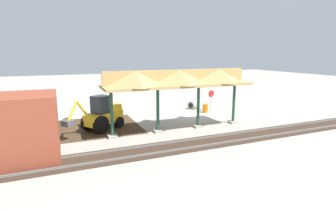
# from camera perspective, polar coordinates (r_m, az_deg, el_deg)

# --- Properties ---
(ground_plane) EXTENTS (120.00, 120.00, 0.00)m
(ground_plane) POSITION_cam_1_polar(r_m,az_deg,el_deg) (26.58, 4.67, -2.24)
(ground_plane) COLOR #9E998E
(dirt_work_zone) EXTENTS (8.82, 7.00, 0.01)m
(dirt_work_zone) POSITION_cam_1_polar(r_m,az_deg,el_deg) (23.08, -17.53, -4.79)
(dirt_work_zone) COLOR #42301E
(dirt_work_zone) RESTS_ON ground
(platform_canopy) EXTENTS (11.98, 3.20, 4.90)m
(platform_canopy) POSITION_cam_1_polar(r_m,az_deg,el_deg) (20.79, 2.39, 5.69)
(platform_canopy) COLOR #9E998E
(platform_canopy) RESTS_ON ground
(rail_tracks) EXTENTS (60.00, 2.58, 0.15)m
(rail_tracks) POSITION_cam_1_polar(r_m,az_deg,el_deg) (20.21, 14.99, -6.82)
(rail_tracks) COLOR slate
(rail_tracks) RESTS_ON ground
(stop_sign) EXTENTS (0.75, 0.19, 2.27)m
(stop_sign) POSITION_cam_1_polar(r_m,az_deg,el_deg) (28.57, 9.38, 1.93)
(stop_sign) COLOR gray
(stop_sign) RESTS_ON ground
(backhoe) EXTENTS (5.01, 3.87, 2.82)m
(backhoe) POSITION_cam_1_polar(r_m,az_deg,el_deg) (21.91, -14.12, -2.03)
(backhoe) COLOR yellow
(backhoe) RESTS_ON ground
(dirt_mound) EXTENTS (5.55, 5.55, 1.70)m
(dirt_mound) POSITION_cam_1_polar(r_m,az_deg,el_deg) (23.93, -21.12, -4.47)
(dirt_mound) COLOR #42301E
(dirt_mound) RESTS_ON ground
(concrete_pipe) EXTENTS (1.26, 1.24, 0.89)m
(concrete_pipe) POSITION_cam_1_polar(r_m,az_deg,el_deg) (29.60, 5.48, 0.01)
(concrete_pipe) COLOR #9E9384
(concrete_pipe) RESTS_ON ground
(brick_utility_building) EXTENTS (3.23, 3.87, 3.84)m
(brick_utility_building) POSITION_cam_1_polar(r_m,az_deg,el_deg) (17.36, -28.10, -4.22)
(brick_utility_building) COLOR brown
(brick_utility_building) RESTS_ON ground
(traffic_barrel) EXTENTS (0.56, 0.56, 0.90)m
(traffic_barrel) POSITION_cam_1_polar(r_m,az_deg,el_deg) (27.93, 8.13, -0.72)
(traffic_barrel) COLOR orange
(traffic_barrel) RESTS_ON ground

